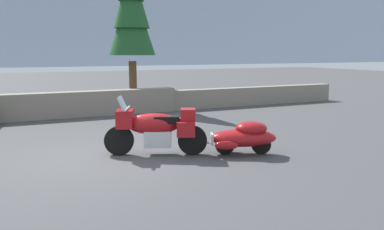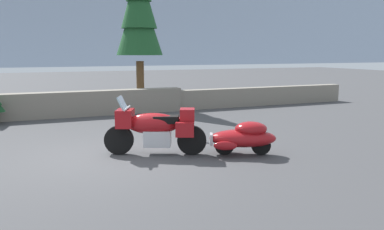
% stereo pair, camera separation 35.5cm
% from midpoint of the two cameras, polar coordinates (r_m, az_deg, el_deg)
% --- Properties ---
extents(ground_plane, '(80.00, 80.00, 0.00)m').
position_cam_midpoint_polar(ground_plane, '(9.24, -12.31, -5.78)').
color(ground_plane, '#424244').
extents(stone_guard_wall, '(24.00, 0.58, 0.90)m').
position_cam_midpoint_polar(stone_guard_wall, '(14.99, -20.17, 1.16)').
color(stone_guard_wall, gray).
rests_on(stone_guard_wall, ground).
extents(distant_ridgeline, '(240.00, 80.00, 16.00)m').
position_cam_midpoint_polar(distant_ridgeline, '(104.99, -24.81, 11.21)').
color(distant_ridgeline, '#99A8BF').
rests_on(distant_ridgeline, ground).
extents(touring_motorcycle, '(2.17, 1.29, 1.33)m').
position_cam_midpoint_polar(touring_motorcycle, '(9.14, -6.28, -1.79)').
color(touring_motorcycle, black).
rests_on(touring_motorcycle, ground).
extents(car_shaped_trailer, '(2.16, 1.25, 0.76)m').
position_cam_midpoint_polar(car_shaped_trailer, '(9.23, 6.17, -3.02)').
color(car_shaped_trailer, black).
rests_on(car_shaped_trailer, ground).
extents(pine_tree_tall, '(1.93, 1.93, 6.63)m').
position_cam_midpoint_polar(pine_tree_tall, '(17.43, -9.13, 14.87)').
color(pine_tree_tall, brown).
rests_on(pine_tree_tall, ground).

